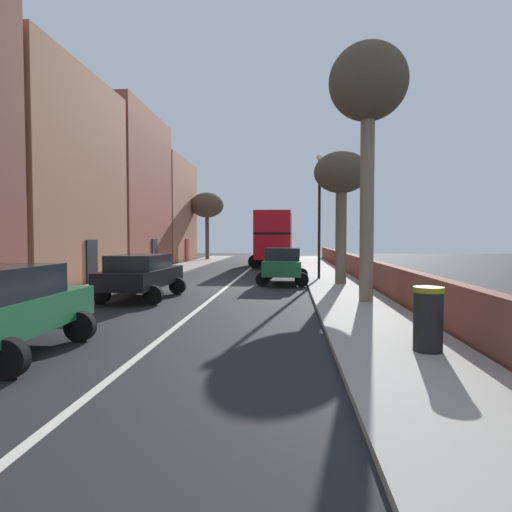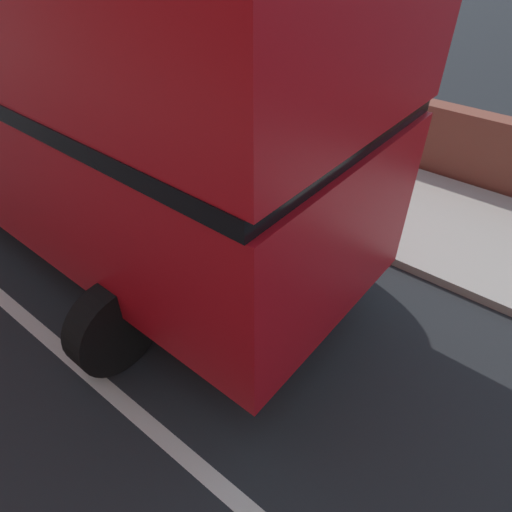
{
  "view_description": "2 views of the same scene",
  "coord_description": "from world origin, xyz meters",
  "views": [
    {
      "loc": [
        2.76,
        -19.85,
        2.19
      ],
      "look_at": [
        0.63,
        8.44,
        1.01
      ],
      "focal_mm": 30.68,
      "sensor_mm": 36.0,
      "label": 1
    },
    {
      "loc": [
        -1.13,
        8.15,
        3.93
      ],
      "look_at": [
        1.48,
        10.22,
        1.19
      ],
      "focal_mm": 31.32,
      "sensor_mm": 36.0,
      "label": 2
    }
  ],
  "objects": []
}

